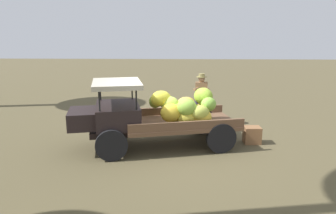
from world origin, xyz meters
TOP-DOWN VIEW (x-y plane):
  - ground_plane at (0.00, 0.00)m, footprint 60.00×60.00m
  - truck at (0.48, 0.08)m, footprint 4.65×2.55m
  - farmer at (-0.95, -2.14)m, footprint 0.53×0.47m
  - wooden_crate at (-2.29, -0.36)m, footprint 0.47×0.40m
  - loose_banana_bunch at (-0.56, -2.23)m, footprint 0.50×0.69m

SIDE VIEW (x-z plane):
  - ground_plane at x=0.00m, z-range 0.00..0.00m
  - loose_banana_bunch at x=-0.56m, z-range 0.00..0.40m
  - wooden_crate at x=-2.29m, z-range 0.00..0.48m
  - truck at x=0.48m, z-range -0.01..1.83m
  - farmer at x=-0.95m, z-range 0.12..1.87m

